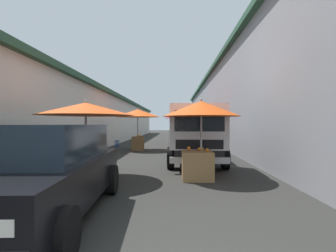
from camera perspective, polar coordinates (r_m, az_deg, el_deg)
The scene contains 12 objects.
ground at distance 14.79m, azimuth -1.30°, elevation -5.22°, with size 90.00×90.00×0.00m, color #282826.
building_left_whitewash at distance 18.64m, azimuth -22.96°, elevation 1.52°, with size 49.80×7.50×3.62m.
building_right_concrete at distance 18.11m, azimuth 21.88°, elevation 4.54°, with size 49.80×7.50×5.51m.
fruit_stall_near_right at distance 7.02m, azimuth -18.01°, elevation 2.05°, with size 2.52×2.52×2.10m.
fruit_stall_far_left at distance 6.97m, azimuth 7.26°, elevation 1.29°, with size 2.13×2.13×2.17m.
fruit_stall_near_left at distance 19.25m, azimuth 3.23°, elevation 1.51°, with size 2.68×2.68×2.37m.
fruit_stall_mid_lane at distance 14.25m, azimuth 4.40°, elevation 1.03°, with size 2.20×2.20×2.17m.
fruit_stall_far_right at distance 14.33m, azimuth -6.79°, elevation 2.10°, with size 2.49×2.49×2.37m.
hatchback_car at distance 4.50m, azimuth -26.60°, elevation -8.83°, with size 4.01×2.12×1.45m.
delivery_truck at distance 8.96m, azimuth 6.44°, elevation -2.24°, with size 4.97×2.08×2.08m.
vendor_by_crates at distance 15.42m, azimuth 7.30°, elevation -1.74°, with size 0.26×0.62×1.53m.
plastic_stool at distance 16.10m, azimuth -11.35°, elevation -3.60°, with size 0.30×0.30×0.43m.
Camera 1 is at (-1.20, -0.75, 1.46)m, focal length 27.20 mm.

